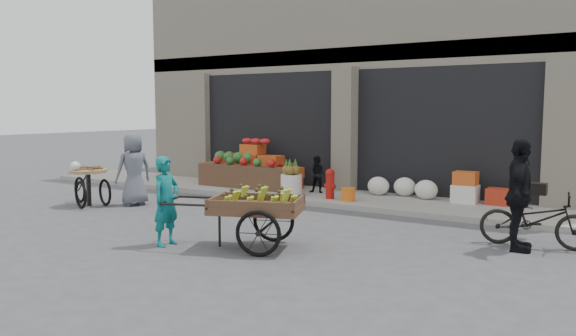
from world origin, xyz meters
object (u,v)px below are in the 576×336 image
Objects in this scene: seated_person at (318,174)px; cyclist at (519,195)px; pineapple_bin at (291,185)px; bicycle at (536,219)px; fire_hydrant at (330,182)px; vendor_grey at (134,169)px; tricycle_cart at (88,181)px; orange_bucket at (348,194)px; vendor_woman at (166,201)px; banana_cart at (253,203)px.

seated_person is 6.03m from cyclist.
bicycle is at bearing -18.30° from pineapple_bin.
cyclist reaches higher than fire_hydrant.
vendor_grey reaches higher than bicycle.
pineapple_bin is 4.76m from tricycle_cart.
seated_person is at bearing 149.74° from orange_bucket.
tricycle_cart is (-3.87, -3.85, -0.02)m from seated_person.
bicycle is (9.33, 1.31, -0.11)m from tricycle_cart.
orange_bucket is 1.42m from seated_person.
seated_person is 6.02m from bicycle.
orange_bucket is 0.19× the size of bicycle.
orange_bucket is at bearing -40.26° from seated_person.
cyclist is at bearing -22.45° from pineapple_bin.
vendor_woman reaches higher than seated_person.
vendor_woman is (0.77, -5.04, 0.36)m from pineapple_bin.
vendor_grey reaches higher than pineapple_bin.
vendor_woman reaches higher than bicycle.
vendor_grey is at bearing 53.29° from vendor_woman.
fire_hydrant is at bearing -5.27° from vendor_woman.
vendor_woman is 4.16m from vendor_grey.
cyclist is (4.89, 2.70, 0.15)m from vendor_woman.
vendor_woman reaches higher than fire_hydrant.
orange_bucket is 4.68m from cyclist.
pineapple_bin is at bearing -133.69° from seated_person.
vendor_grey is 0.95× the size of cyclist.
vendor_grey is at bearing -134.76° from pineapple_bin.
seated_person is at bearing 53.34° from cyclist.
seated_person is 0.54× the size of bicycle.
fire_hydrant is at bearing 81.96° from banana_cart.
vendor_grey is 8.29m from cyclist.
banana_cart is at bearing 112.93° from cyclist.
fire_hydrant is 0.49× the size of vendor_woman.
cyclist is (5.26, -2.94, 0.30)m from seated_person.
pineapple_bin is 0.20× the size of banana_cart.
orange_bucket is at bearing 75.69° from banana_cart.
tricycle_cart reaches higher than bicycle.
pineapple_bin is 1.62× the size of orange_bucket.
seated_person is 5.46m from tricycle_cart.
banana_cart reaches higher than tricycle_cart.
vendor_grey is at bearing 87.30° from bicycle.
fire_hydrant reaches higher than pineapple_bin.
pineapple_bin is 0.36× the size of tricycle_cart.
vendor_woman is at bearing -81.27° from pineapple_bin.
pineapple_bin is at bearing 60.08° from cyclist.
tricycle_cart is 1.07m from vendor_grey.
banana_cart is 1.76× the size of tricycle_cart.
fire_hydrant is 0.96m from seated_person.
tricycle_cart is 0.83× the size of cyclist.
banana_cart is 4.54m from bicycle.
banana_cart reaches higher than pineapple_bin.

